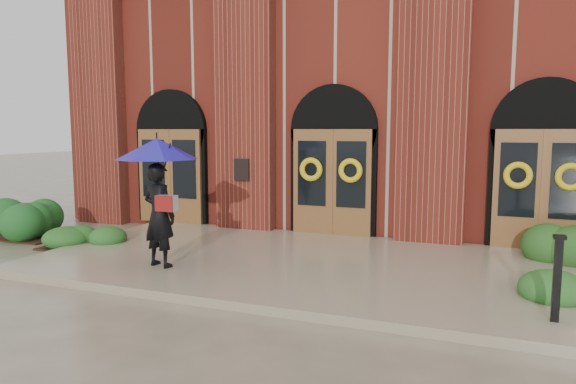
% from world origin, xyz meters
% --- Properties ---
extents(ground, '(90.00, 90.00, 0.00)m').
position_xyz_m(ground, '(0.00, 0.00, 0.00)').
color(ground, gray).
rests_on(ground, ground).
extents(landing, '(10.00, 5.30, 0.15)m').
position_xyz_m(landing, '(0.00, 0.15, 0.07)').
color(landing, gray).
rests_on(landing, ground).
extents(church_building, '(16.20, 12.53, 7.00)m').
position_xyz_m(church_building, '(0.00, 8.78, 3.50)').
color(church_building, maroon).
rests_on(church_building, ground).
extents(man_with_umbrella, '(1.72, 1.72, 2.34)m').
position_xyz_m(man_with_umbrella, '(-2.11, -1.22, 1.79)').
color(man_with_umbrella, black).
rests_on(man_with_umbrella, landing).
extents(metal_post, '(0.16, 0.16, 1.14)m').
position_xyz_m(metal_post, '(4.30, -1.69, 0.75)').
color(metal_post, black).
rests_on(metal_post, landing).
extents(hedge_wall_left, '(3.33, 1.33, 0.85)m').
position_xyz_m(hedge_wall_left, '(-8.00, 0.50, 0.43)').
color(hedge_wall_left, '#1B511E').
rests_on(hedge_wall_left, ground).
extents(hedge_front_left, '(1.32, 1.13, 0.47)m').
position_xyz_m(hedge_front_left, '(-5.10, 0.00, 0.23)').
color(hedge_front_left, '#24561D').
rests_on(hedge_front_left, ground).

